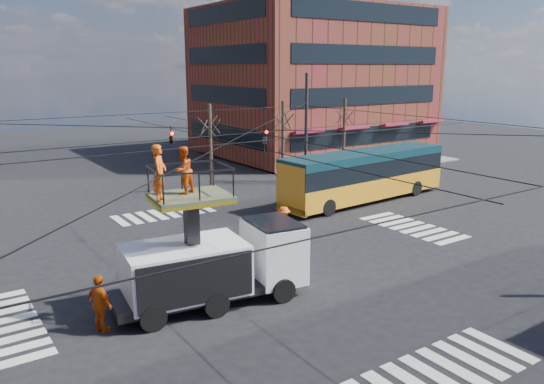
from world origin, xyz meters
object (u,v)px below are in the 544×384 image
Objects in this scene: city_bus at (365,174)px; traffic_cone at (119,303)px; utility_truck at (214,250)px; flagger at (284,225)px; worker_ground at (100,304)px.

city_bus is 16.71× the size of traffic_cone.
utility_truck is 3.76m from traffic_cone.
flagger is at bearing 41.69° from utility_truck.
city_bus reaches higher than worker_ground.
utility_truck reaches higher than traffic_cone.
utility_truck is at bearing -91.65° from flagger.
flagger reaches higher than traffic_cone.
utility_truck is 17.13m from city_bus.
traffic_cone is at bearing 169.91° from utility_truck.
traffic_cone is at bearing -107.56° from flagger.
city_bus is 19.72m from traffic_cone.
utility_truck is 3.75× the size of worker_ground.
flagger is at bearing -88.81° from worker_ground.
worker_ground is 1.07× the size of flagger.
city_bus is 9.97m from flagger.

